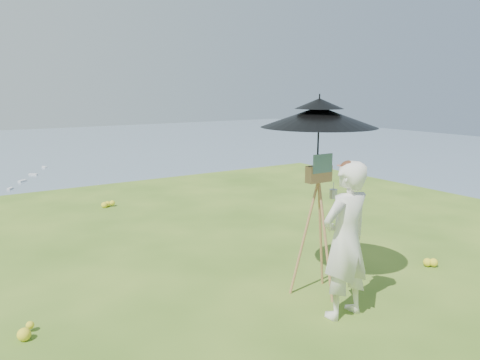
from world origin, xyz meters
TOP-DOWN VIEW (x-y plane):
  - ground at (0.00, 0.00)m, footprint 14.00×14.00m
  - slope_trees at (0.00, 35.00)m, footprint 110.00×50.00m
  - wildflowers at (0.00, 0.25)m, footprint 10.00×10.50m
  - painter at (0.44, -1.48)m, footprint 0.64×0.44m
  - field_easel at (0.58, -0.89)m, footprint 0.65×0.65m
  - sun_umbrella at (0.58, -0.86)m, footprint 1.33×1.33m
  - painter_cap at (0.44, -1.48)m, footprint 0.20×0.24m

SIDE VIEW (x-z plane):
  - slope_trees at x=0.00m, z-range -18.00..-12.00m
  - ground at x=0.00m, z-range 0.00..0.00m
  - wildflowers at x=0.00m, z-range 0.00..0.12m
  - field_easel at x=0.58m, z-range 0.00..1.70m
  - painter at x=0.44m, z-range 0.00..1.71m
  - painter_cap at x=0.44m, z-range 1.61..1.71m
  - sun_umbrella at x=0.58m, z-range 1.40..2.37m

